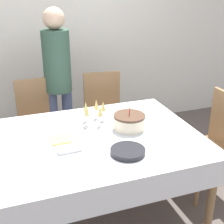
# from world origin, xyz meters

# --- Properties ---
(ground_plane) EXTENTS (12.00, 12.00, 0.00)m
(ground_plane) POSITION_xyz_m (0.00, 0.00, 0.00)
(ground_plane) COLOR #564C47
(wall_back) EXTENTS (8.00, 0.05, 2.70)m
(wall_back) POSITION_xyz_m (0.00, 1.75, 1.35)
(wall_back) COLOR silver
(wall_back) RESTS_ON ground_plane
(dining_table) EXTENTS (1.55, 1.21, 0.75)m
(dining_table) POSITION_xyz_m (0.00, 0.00, 0.65)
(dining_table) COLOR white
(dining_table) RESTS_ON ground_plane
(dining_chair_far_left) EXTENTS (0.44, 0.44, 0.95)m
(dining_chair_far_left) POSITION_xyz_m (-0.35, 0.92, 0.52)
(dining_chair_far_left) COLOR olive
(dining_chair_far_left) RESTS_ON ground_plane
(dining_chair_far_right) EXTENTS (0.45, 0.45, 0.95)m
(dining_chair_far_right) POSITION_xyz_m (0.35, 0.92, 0.52)
(dining_chair_far_right) COLOR olive
(dining_chair_far_right) RESTS_ON ground_plane
(dining_chair_right_end) EXTENTS (0.43, 0.43, 0.95)m
(dining_chair_right_end) POSITION_xyz_m (1.09, 0.00, 0.52)
(dining_chair_right_end) COLOR olive
(dining_chair_right_end) RESTS_ON ground_plane
(birthday_cake) EXTENTS (0.25, 0.25, 0.19)m
(birthday_cake) POSITION_xyz_m (0.28, 0.06, 0.81)
(birthday_cake) COLOR beige
(birthday_cake) RESTS_ON dining_table
(champagne_tray) EXTENTS (0.28, 0.28, 0.18)m
(champagne_tray) POSITION_xyz_m (0.05, 0.26, 0.83)
(champagne_tray) COLOR silver
(champagne_tray) RESTS_ON dining_table
(plate_stack_main) EXTENTS (0.25, 0.25, 0.03)m
(plate_stack_main) POSITION_xyz_m (0.12, -0.31, 0.77)
(plate_stack_main) COLOR black
(plate_stack_main) RESTS_ON dining_table
(cake_knife) EXTENTS (0.29, 0.09, 0.00)m
(cake_knife) POSITION_xyz_m (0.36, -0.13, 0.75)
(cake_knife) COLOR silver
(cake_knife) RESTS_ON dining_table
(fork_pile) EXTENTS (0.17, 0.07, 0.02)m
(fork_pile) POSITION_xyz_m (-0.26, -0.15, 0.76)
(fork_pile) COLOR silver
(fork_pile) RESTS_ON dining_table
(napkin_pile) EXTENTS (0.15, 0.15, 0.01)m
(napkin_pile) POSITION_xyz_m (-0.29, 0.05, 0.75)
(napkin_pile) COLOR #E0D166
(napkin_pile) RESTS_ON dining_table
(person_standing) EXTENTS (0.28, 0.28, 1.63)m
(person_standing) POSITION_xyz_m (-0.11, 1.06, 0.98)
(person_standing) COLOR #3F4C72
(person_standing) RESTS_ON ground_plane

